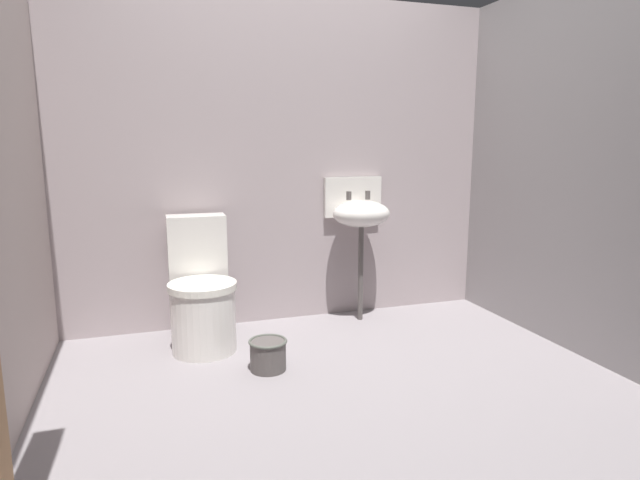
# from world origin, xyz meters

# --- Properties ---
(ground_plane) EXTENTS (3.34, 2.50, 0.08)m
(ground_plane) POSITION_xyz_m (0.00, 0.00, -0.04)
(ground_plane) COLOR gray
(wall_back) EXTENTS (3.34, 0.10, 2.18)m
(wall_back) POSITION_xyz_m (0.00, 1.10, 1.09)
(wall_back) COLOR #A29394
(wall_back) RESTS_ON ground
(wall_right) EXTENTS (0.10, 2.30, 2.18)m
(wall_right) POSITION_xyz_m (1.52, 0.10, 1.09)
(wall_right) COLOR #9F999A
(wall_right) RESTS_ON ground
(toilet_near_wall) EXTENTS (0.41, 0.60, 0.78)m
(toilet_near_wall) POSITION_xyz_m (-0.61, 0.70, 0.32)
(toilet_near_wall) COLOR silver
(toilet_near_wall) RESTS_ON ground
(sink) EXTENTS (0.42, 0.35, 0.99)m
(sink) POSITION_xyz_m (0.49, 0.89, 0.75)
(sink) COLOR #504A47
(sink) RESTS_ON ground
(bucket) EXTENTS (0.21, 0.21, 0.17)m
(bucket) POSITION_xyz_m (-0.31, 0.22, 0.09)
(bucket) COLOR #504A47
(bucket) RESTS_ON ground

